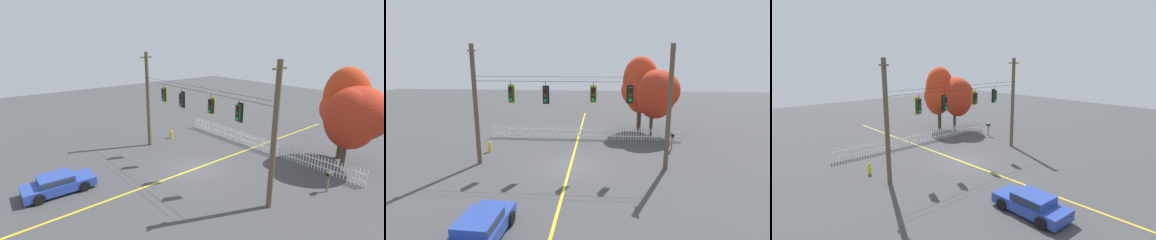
# 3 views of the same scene
# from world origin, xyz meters

# --- Properties ---
(ground) EXTENTS (80.00, 80.00, 0.00)m
(ground) POSITION_xyz_m (0.00, 0.00, 0.00)
(ground) COLOR #424244
(lane_centerline_stripe) EXTENTS (0.16, 36.00, 0.01)m
(lane_centerline_stripe) POSITION_xyz_m (0.00, 0.00, 0.00)
(lane_centerline_stripe) COLOR gold
(lane_centerline_stripe) RESTS_ON ground
(signal_support_span) EXTENTS (12.92, 1.10, 8.08)m
(signal_support_span) POSITION_xyz_m (0.00, -0.00, 4.11)
(signal_support_span) COLOR brown
(signal_support_span) RESTS_ON ground
(traffic_signal_southbound_primary) EXTENTS (0.43, 0.38, 1.46)m
(traffic_signal_southbound_primary) POSITION_xyz_m (-3.87, 0.01, 4.88)
(traffic_signal_southbound_primary) COLOR black
(traffic_signal_northbound_primary) EXTENTS (0.43, 0.38, 1.49)m
(traffic_signal_northbound_primary) POSITION_xyz_m (-1.59, 0.01, 4.83)
(traffic_signal_northbound_primary) COLOR black
(traffic_signal_northbound_secondary) EXTENTS (0.43, 0.38, 1.37)m
(traffic_signal_northbound_secondary) POSITION_xyz_m (1.50, 0.01, 4.92)
(traffic_signal_northbound_secondary) COLOR black
(traffic_signal_westbound_side) EXTENTS (0.43, 0.38, 1.38)m
(traffic_signal_westbound_side) POSITION_xyz_m (3.83, 0.01, 4.93)
(traffic_signal_westbound_side) COLOR black
(white_picket_fence) EXTENTS (16.70, 0.06, 1.13)m
(white_picket_fence) POSITION_xyz_m (0.59, 6.52, 0.57)
(white_picket_fence) COLOR white
(white_picket_fence) RESTS_ON ground
(autumn_maple_near_fence) EXTENTS (3.59, 3.67, 7.15)m
(autumn_maple_near_fence) POSITION_xyz_m (5.72, 10.06, 4.25)
(autumn_maple_near_fence) COLOR #473828
(autumn_maple_near_fence) RESTS_ON ground
(autumn_maple_mid) EXTENTS (4.13, 4.18, 6.00)m
(autumn_maple_mid) POSITION_xyz_m (6.95, 8.46, 3.96)
(autumn_maple_mid) COLOR #473828
(autumn_maple_mid) RESTS_ON ground
(parked_car) EXTENTS (1.99, 4.13, 1.15)m
(parked_car) POSITION_xyz_m (-2.81, -8.57, 0.60)
(parked_car) COLOR #28429E
(parked_car) RESTS_ON ground
(fire_hydrant) EXTENTS (0.38, 0.22, 0.81)m
(fire_hydrant) POSITION_xyz_m (-6.53, 2.48, 0.40)
(fire_hydrant) COLOR gold
(fire_hydrant) RESTS_ON ground
(roadside_mailbox) EXTENTS (0.25, 0.44, 1.35)m
(roadside_mailbox) POSITION_xyz_m (7.60, 4.14, 1.09)
(roadside_mailbox) COLOR brown
(roadside_mailbox) RESTS_ON ground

